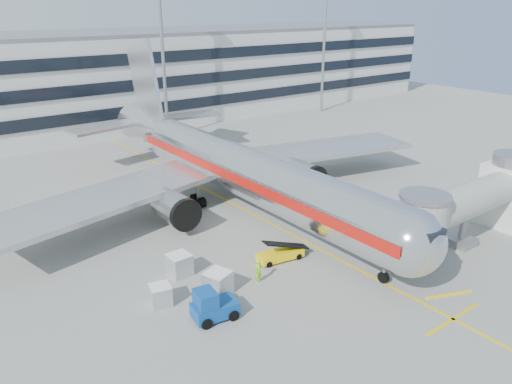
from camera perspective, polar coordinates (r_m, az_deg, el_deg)
ground at (r=44.73m, az=6.34°, el=-6.01°), size 180.00×180.00×0.00m
lead_in_line at (r=51.70m, az=-1.27°, el=-2.06°), size 0.25×70.00×0.01m
stop_bar at (r=37.35m, az=21.60°, el=-13.36°), size 6.00×0.25×0.01m
main_jet at (r=51.55m, az=-2.43°, el=2.87°), size 50.95×48.70×16.06m
jet_bridge at (r=47.90m, az=23.95°, el=-0.85°), size 17.80×4.50×7.00m
terminal at (r=91.78m, az=-19.62°, el=11.92°), size 150.00×24.25×15.60m
light_mast_centre at (r=79.40m, az=-10.71°, el=16.68°), size 2.40×1.20×25.45m
light_mast_east at (r=99.51m, az=7.84°, el=17.59°), size 2.40×1.20×25.45m
belt_loader at (r=41.76m, az=2.78°, el=-7.09°), size 4.20×2.04×1.96m
baggage_tug at (r=34.48m, az=-5.04°, el=-12.88°), size 3.26×2.34×2.28m
cargo_container_left at (r=39.92m, az=-8.75°, el=-8.21°), size 1.70×1.70×1.74m
cargo_container_right at (r=36.57m, az=-10.85°, el=-11.50°), size 1.69×1.69×1.50m
cargo_container_front at (r=37.12m, az=-4.37°, el=-10.35°), size 2.16×2.16×1.81m
ramp_worker at (r=38.39m, az=0.30°, el=-9.03°), size 0.82×0.66×1.95m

